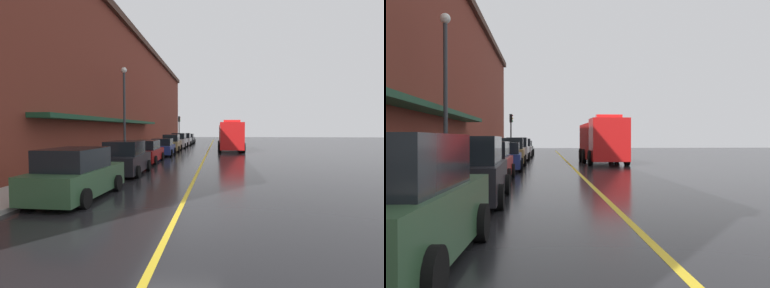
# 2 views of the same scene
# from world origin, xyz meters

# --- Properties ---
(ground_plane) EXTENTS (112.00, 112.00, 0.00)m
(ground_plane) POSITION_xyz_m (0.00, 25.00, 0.00)
(ground_plane) COLOR black
(sidewalk_left) EXTENTS (2.40, 70.00, 0.15)m
(sidewalk_left) POSITION_xyz_m (-6.20, 25.00, 0.07)
(sidewalk_left) COLOR #ADA8A0
(sidewalk_left) RESTS_ON ground
(lane_center_stripe) EXTENTS (0.16, 70.00, 0.01)m
(lane_center_stripe) POSITION_xyz_m (0.00, 25.00, 0.00)
(lane_center_stripe) COLOR gold
(lane_center_stripe) RESTS_ON ground
(brick_building_left) EXTENTS (12.36, 64.00, 12.50)m
(brick_building_left) POSITION_xyz_m (-12.99, 23.99, 6.26)
(brick_building_left) COLOR maroon
(brick_building_left) RESTS_ON ground
(parked_car_0) EXTENTS (2.25, 4.54, 1.80)m
(parked_car_0) POSITION_xyz_m (-3.85, 2.22, 0.84)
(parked_car_0) COLOR #2D5133
(parked_car_0) RESTS_ON ground
(parked_car_1) EXTENTS (2.21, 4.58, 1.81)m
(parked_car_1) POSITION_xyz_m (-3.85, 8.09, 0.84)
(parked_car_1) COLOR black
(parked_car_1) RESTS_ON ground
(parked_car_2) EXTENTS (2.05, 4.87, 1.64)m
(parked_car_2) POSITION_xyz_m (-4.04, 13.75, 0.77)
(parked_car_2) COLOR maroon
(parked_car_2) RESTS_ON ground
(parked_car_3) EXTENTS (2.24, 4.33, 1.56)m
(parked_car_3) POSITION_xyz_m (-4.00, 19.94, 0.74)
(parked_car_3) COLOR navy
(parked_car_3) RESTS_ON ground
(parked_car_4) EXTENTS (2.09, 4.55, 1.83)m
(parked_car_4) POSITION_xyz_m (-3.99, 25.29, 0.85)
(parked_car_4) COLOR #A5844C
(parked_car_4) RESTS_ON ground
(parked_car_5) EXTENTS (2.03, 4.43, 1.88)m
(parked_car_5) POSITION_xyz_m (-3.95, 31.46, 0.87)
(parked_car_5) COLOR silver
(parked_car_5) RESTS_ON ground
(parked_car_6) EXTENTS (2.15, 4.60, 1.80)m
(parked_car_6) POSITION_xyz_m (-3.92, 37.47, 0.84)
(parked_car_6) COLOR silver
(parked_car_6) RESTS_ON ground
(parked_car_7) EXTENTS (2.15, 4.67, 1.59)m
(parked_car_7) POSITION_xyz_m (-3.96, 43.51, 0.75)
(parked_car_7) COLOR #595B60
(parked_car_7) RESTS_ON ground
(fire_truck) EXTENTS (2.84, 8.62, 3.36)m
(fire_truck) POSITION_xyz_m (2.47, 26.77, 1.60)
(fire_truck) COLOR red
(fire_truck) RESTS_ON ground
(parking_meter_0) EXTENTS (0.14, 0.18, 1.33)m
(parking_meter_0) POSITION_xyz_m (-5.35, 10.42, 1.06)
(parking_meter_0) COLOR #4C4C51
(parking_meter_0) RESTS_ON sidewalk_left
(parking_meter_1) EXTENTS (0.14, 0.18, 1.33)m
(parking_meter_1) POSITION_xyz_m (-5.35, 43.59, 1.06)
(parking_meter_1) COLOR #4C4C51
(parking_meter_1) RESTS_ON sidewalk_left
(parking_meter_2) EXTENTS (0.14, 0.18, 1.33)m
(parking_meter_2) POSITION_xyz_m (-5.35, 24.66, 1.06)
(parking_meter_2) COLOR #4C4C51
(parking_meter_2) RESTS_ON sidewalk_left
(street_lamp_left) EXTENTS (0.44, 0.44, 6.94)m
(street_lamp_left) POSITION_xyz_m (-5.95, 14.63, 4.40)
(street_lamp_left) COLOR #33383D
(street_lamp_left) RESTS_ON sidewalk_left
(traffic_light_near) EXTENTS (0.38, 0.36, 4.30)m
(traffic_light_near) POSITION_xyz_m (-5.29, 41.72, 3.16)
(traffic_light_near) COLOR #232326
(traffic_light_near) RESTS_ON sidewalk_left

